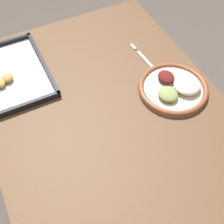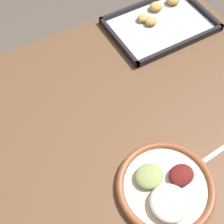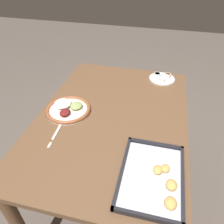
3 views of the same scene
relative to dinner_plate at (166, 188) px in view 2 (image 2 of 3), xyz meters
The scene contains 5 objects.
ground_plane 0.80m from the dinner_plate, 93.32° to the left, with size 8.00×8.00×0.00m, color #564C44.
dining_table 0.28m from the dinner_plate, 93.32° to the left, with size 1.14×0.79×0.74m.
dinner_plate is the anchor object (origin of this frame).
fork 0.17m from the dinner_plate, ahead, with size 0.21×0.03×0.00m.
baking_tray 0.61m from the dinner_plate, 56.58° to the left, with size 0.36×0.25×0.04m.
Camera 2 is at (-0.23, -0.41, 1.50)m, focal length 50.00 mm.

